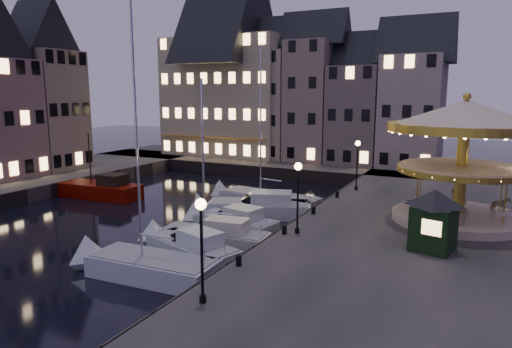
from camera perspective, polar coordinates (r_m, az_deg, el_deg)
The scene contains 30 objects.
ground at distance 29.79m, azimuth -8.74°, elevation -8.35°, with size 160.00×160.00×0.00m, color black.
quay_east at distance 30.34m, azimuth 20.87°, elevation -7.28°, with size 16.00×56.00×1.30m, color #474442.
quay_north at distance 57.22m, azimuth 0.92°, elevation 1.34°, with size 44.00×12.00×1.30m, color #474442.
quaywall_e at distance 32.02m, azimuth 6.44°, elevation -5.77°, with size 0.15×44.00×1.30m, color #47423A.
quaywall_n at distance 51.03m, azimuth 0.02°, elevation 0.26°, with size 48.00×0.15×1.30m, color #47423A.
quaywall_w at distance 43.48m, azimuth -26.93°, elevation -2.58°, with size 0.15×44.00×1.30m, color #47423A.
streetlamp_a at distance 17.62m, azimuth -6.84°, elevation -7.67°, with size 0.44×0.44×4.17m.
streetlamp_b at distance 26.26m, azimuth 5.26°, elevation -1.71°, with size 0.44×0.44×4.17m.
streetlamp_c at distance 38.97m, azimuth 12.54°, elevation 1.96°, with size 0.44×0.44×4.17m.
bollard_a at distance 21.94m, azimuth -2.18°, elevation -10.65°, with size 0.30×0.30×0.57m.
bollard_b at distance 26.63m, azimuth 3.57°, elevation -6.88°, with size 0.30×0.30×0.57m.
bollard_c at distance 31.12m, azimuth 7.19°, elevation -4.43°, with size 0.30×0.30×0.57m.
bollard_d at distance 36.22m, azimuth 10.11°, elevation -2.44°, with size 0.30×0.30×0.57m.
townhouse_na at distance 64.06m, azimuth -7.68°, elevation 8.59°, with size 5.50×8.00×12.80m.
townhouse_nb at distance 61.16m, azimuth -3.41°, elevation 9.06°, with size 6.16×8.00×13.80m.
townhouse_nc at distance 58.36m, azimuth 1.81°, elevation 9.52°, with size 6.82×8.00×14.80m.
townhouse_nd at distance 56.18m, azimuth 7.22°, elevation 9.93°, with size 5.50×8.00×15.80m.
townhouse_ne at distance 54.63m, azimuth 12.64°, elevation 8.19°, with size 6.16×8.00×12.80m.
townhouse_nf at distance 53.46m, azimuth 19.02°, elevation 8.39°, with size 6.82×8.00×13.80m.
townhouse_wc at distance 54.39m, azimuth -25.07°, elevation 8.23°, with size 8.80×5.50×14.20m.
hotel_corner at distance 61.12m, azimuth -3.38°, elevation 10.47°, with size 17.60×9.00×16.80m.
motorboat_a at distance 24.69m, azimuth -13.82°, elevation -11.17°, with size 7.86×2.97×13.11m.
motorboat_b at distance 26.56m, azimuth -8.54°, elevation -9.20°, with size 7.26×4.09×2.15m.
motorboat_c at distance 28.28m, azimuth -5.97°, elevation -7.86°, with size 7.79×2.70×10.29m.
motorboat_d at distance 31.16m, azimuth -3.22°, elevation -6.19°, with size 6.97×3.38×2.15m.
motorboat_e at distance 35.16m, azimuth -0.22°, elevation -4.27°, with size 8.85×5.26×2.15m.
motorboat_f at distance 38.29m, azimuth 0.91°, elevation -3.25°, with size 9.75×3.88×12.89m.
red_fishing_boat at distance 43.51m, azimuth -18.70°, elevation -1.93°, with size 7.78×3.13×5.99m.
carousel at distance 30.99m, azimuth 24.57°, elevation 4.12°, with size 9.25×9.25×8.10m.
ticket_kiosk at distance 25.20m, azimuth 21.42°, elevation -4.15°, with size 3.11×3.11×3.65m.
Camera 1 is at (16.52, -22.95, 9.37)m, focal length 32.00 mm.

